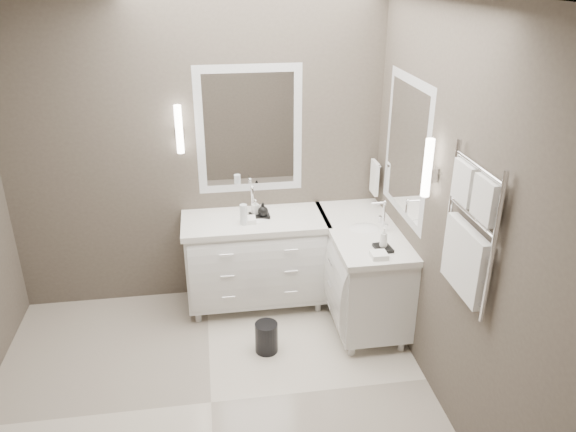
{
  "coord_description": "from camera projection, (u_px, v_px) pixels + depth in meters",
  "views": [
    {
      "loc": [
        0.07,
        -3.12,
        2.85
      ],
      "look_at": [
        0.66,
        0.7,
        1.09
      ],
      "focal_mm": 35.0,
      "sensor_mm": 36.0,
      "label": 1
    }
  ],
  "objects": [
    {
      "name": "wall_back",
      "position": [
        197.0,
        155.0,
        4.77
      ],
      "size": [
        3.2,
        0.01,
        2.7
      ],
      "primitive_type": "cube",
      "color": "#514941",
      "rests_on": "floor"
    },
    {
      "name": "towel_bar_corner",
      "position": [
        375.0,
        177.0,
        4.95
      ],
      "size": [
        0.03,
        0.22,
        0.3
      ],
      "color": "white",
      "rests_on": "wall_right"
    },
    {
      "name": "vanity_right",
      "position": [
        362.0,
        267.0,
        4.77
      ],
      "size": [
        0.59,
        1.24,
        0.97
      ],
      "color": "white",
      "rests_on": "floor"
    },
    {
      "name": "mirror_back",
      "position": [
        249.0,
        130.0,
        4.74
      ],
      "size": [
        0.9,
        0.02,
        1.1
      ],
      "color": "white",
      "rests_on": "wall_back"
    },
    {
      "name": "sconce_right",
      "position": [
        427.0,
        169.0,
        3.73
      ],
      "size": [
        0.06,
        0.06,
        0.4
      ],
      "color": "white",
      "rests_on": "wall_right"
    },
    {
      "name": "floor",
      "position": [
        211.0,
        403.0,
        3.98
      ],
      "size": [
        3.2,
        3.0,
        0.01
      ],
      "primitive_type": "cube",
      "color": "beige",
      "rests_on": "ground"
    },
    {
      "name": "amenity_tray_back",
      "position": [
        259.0,
        216.0,
        4.81
      ],
      "size": [
        0.18,
        0.13,
        0.03
      ],
      "primitive_type": "cube",
      "rotation": [
        0.0,
        0.0,
        0.03
      ],
      "color": "black",
      "rests_on": "vanity_back"
    },
    {
      "name": "soap_bottle_a",
      "position": [
        255.0,
        207.0,
        4.79
      ],
      "size": [
        0.07,
        0.07,
        0.13
      ],
      "primitive_type": "imported",
      "rotation": [
        0.0,
        0.0,
        0.29
      ],
      "color": "white",
      "rests_on": "amenity_tray_back"
    },
    {
      "name": "waste_bin",
      "position": [
        266.0,
        337.0,
        4.46
      ],
      "size": [
        0.24,
        0.24,
        0.25
      ],
      "primitive_type": "cylinder",
      "rotation": [
        0.0,
        0.0,
        -0.39
      ],
      "color": "black",
      "rests_on": "floor"
    },
    {
      "name": "wall_right",
      "position": [
        448.0,
        215.0,
        3.64
      ],
      "size": [
        0.01,
        3.0,
        2.7
      ],
      "primitive_type": "cube",
      "color": "#514941",
      "rests_on": "floor"
    },
    {
      "name": "sconce_back",
      "position": [
        179.0,
        130.0,
        4.58
      ],
      "size": [
        0.06,
        0.06,
        0.4
      ],
      "color": "white",
      "rests_on": "wall_back"
    },
    {
      "name": "wall_front",
      "position": [
        202.0,
        409.0,
        2.06
      ],
      "size": [
        3.2,
        0.01,
        2.7
      ],
      "primitive_type": "cube",
      "color": "#514941",
      "rests_on": "floor"
    },
    {
      "name": "towel_ladder",
      "position": [
        468.0,
        237.0,
        3.25
      ],
      "size": [
        0.06,
        0.58,
        0.9
      ],
      "color": "white",
      "rests_on": "wall_right"
    },
    {
      "name": "mirror_right",
      "position": [
        406.0,
        149.0,
        4.27
      ],
      "size": [
        0.02,
        0.9,
        1.1
      ],
      "color": "white",
      "rests_on": "wall_right"
    },
    {
      "name": "soap_bottle_b",
      "position": [
        263.0,
        209.0,
        4.76
      ],
      "size": [
        0.12,
        0.12,
        0.11
      ],
      "primitive_type": "imported",
      "rotation": [
        0.0,
        0.0,
        0.35
      ],
      "color": "black",
      "rests_on": "amenity_tray_back"
    },
    {
      "name": "vanity_back",
      "position": [
        255.0,
        256.0,
        4.94
      ],
      "size": [
        1.24,
        0.59,
        0.97
      ],
      "color": "white",
      "rests_on": "floor"
    },
    {
      "name": "soap_bottle_c",
      "position": [
        384.0,
        237.0,
        4.23
      ],
      "size": [
        0.07,
        0.07,
        0.16
      ],
      "primitive_type": "imported",
      "rotation": [
        0.0,
        0.0,
        0.08
      ],
      "color": "white",
      "rests_on": "amenity_tray_right"
    },
    {
      "name": "amenity_tray_right",
      "position": [
        383.0,
        248.0,
        4.27
      ],
      "size": [
        0.13,
        0.17,
        0.02
      ],
      "primitive_type": "cube",
      "rotation": [
        0.0,
        0.0,
        0.1
      ],
      "color": "black",
      "rests_on": "vanity_right"
    },
    {
      "name": "water_bottle",
      "position": [
        244.0,
        215.0,
        4.65
      ],
      "size": [
        0.08,
        0.08,
        0.18
      ],
      "primitive_type": "cylinder",
      "rotation": [
        0.0,
        0.0,
        -0.27
      ],
      "color": "silver",
      "rests_on": "vanity_back"
    }
  ]
}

